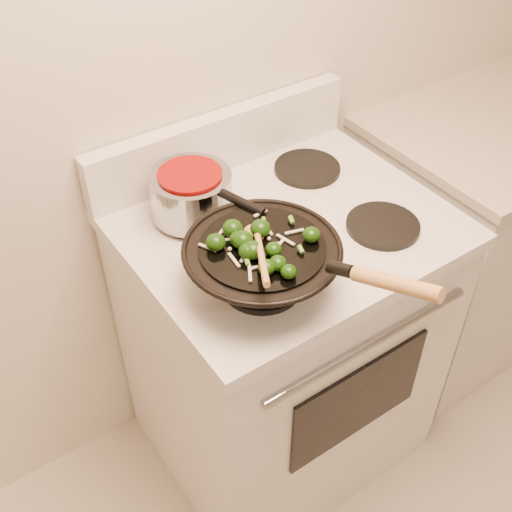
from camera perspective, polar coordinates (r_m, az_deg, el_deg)
stove at (r=1.90m, az=2.27°, el=-7.53°), size 0.78×0.67×1.08m
counter_unit at (r=2.40m, az=18.65°, el=1.89°), size 0.79×0.62×0.91m
wok at (r=1.37m, az=0.68°, el=-0.65°), size 0.34×0.55×0.22m
stirfry at (r=1.32m, az=-0.10°, el=1.07°), size 0.23×0.22×0.04m
wooden_spoon at (r=1.30m, az=0.28°, el=1.05°), size 0.15×0.23×0.06m
saucepan at (r=1.57m, az=-5.72°, el=5.53°), size 0.20×0.32×0.12m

